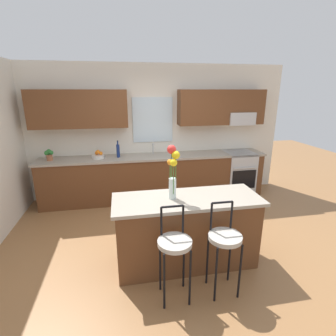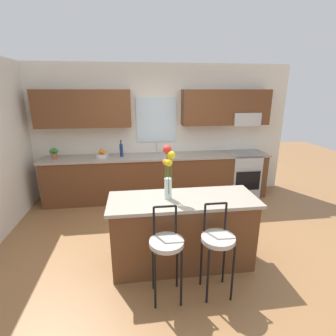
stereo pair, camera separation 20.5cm
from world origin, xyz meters
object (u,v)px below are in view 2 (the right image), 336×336
(bar_stool_near, at_px, (166,247))
(fruit_bowl_oranges, at_px, (102,155))
(oven_range, at_px, (242,174))
(kitchen_island, at_px, (182,231))
(flower_vase, at_px, (168,169))
(potted_plant_small, at_px, (54,153))
(bottle_olive_oil, at_px, (121,150))
(bar_stool_middle, at_px, (218,243))

(bar_stool_near, bearing_deg, fruit_bowl_oranges, 109.02)
(oven_range, distance_m, kitchen_island, 2.75)
(flower_vase, relative_size, fruit_bowl_oranges, 2.74)
(oven_range, distance_m, bar_stool_near, 3.36)
(kitchen_island, bearing_deg, bar_stool_near, -116.41)
(potted_plant_small, bearing_deg, kitchen_island, -45.91)
(flower_vase, height_order, fruit_bowl_oranges, flower_vase)
(potted_plant_small, bearing_deg, oven_range, -0.38)
(bottle_olive_oil, xyz_separation_m, potted_plant_small, (-1.27, 0.00, -0.02))
(flower_vase, height_order, bottle_olive_oil, flower_vase)
(bar_stool_middle, distance_m, flower_vase, 0.99)
(oven_range, xyz_separation_m, flower_vase, (-1.89, -2.12, 0.83))
(potted_plant_small, bearing_deg, fruit_bowl_oranges, 0.16)
(kitchen_island, relative_size, bottle_olive_oil, 5.48)
(kitchen_island, height_order, bottle_olive_oil, bottle_olive_oil)
(bar_stool_near, distance_m, bottle_olive_oil, 2.81)
(oven_range, relative_size, bar_stool_middle, 0.88)
(potted_plant_small, bearing_deg, flower_vase, -48.11)
(bar_stool_middle, relative_size, potted_plant_small, 4.85)
(flower_vase, relative_size, bottle_olive_oil, 1.97)
(bar_stool_middle, relative_size, flower_vase, 1.59)
(bar_stool_near, height_order, bottle_olive_oil, bottle_olive_oil)
(flower_vase, bearing_deg, bar_stool_near, -99.37)
(bar_stool_near, bearing_deg, oven_range, 53.63)
(potted_plant_small, bearing_deg, bottle_olive_oil, -0.04)
(oven_range, height_order, potted_plant_small, potted_plant_small)
(fruit_bowl_oranges, bearing_deg, potted_plant_small, -179.84)
(kitchen_island, height_order, fruit_bowl_oranges, fruit_bowl_oranges)
(bar_stool_middle, xyz_separation_m, fruit_bowl_oranges, (-1.49, 2.73, 0.33))
(kitchen_island, relative_size, bar_stool_middle, 1.75)
(bar_stool_near, height_order, bar_stool_middle, same)
(bar_stool_near, bearing_deg, bar_stool_middle, 0.00)
(kitchen_island, bearing_deg, oven_range, 51.40)
(bar_stool_middle, relative_size, fruit_bowl_oranges, 4.34)
(oven_range, distance_m, bar_stool_middle, 3.07)
(kitchen_island, xyz_separation_m, bar_stool_near, (-0.28, -0.55, 0.17))
(kitchen_island, height_order, potted_plant_small, potted_plant_small)
(oven_range, relative_size, bottle_olive_oil, 2.76)
(bottle_olive_oil, bearing_deg, flower_vase, -73.09)
(fruit_bowl_oranges, bearing_deg, bar_stool_near, -70.98)
(bar_stool_near, xyz_separation_m, potted_plant_small, (-1.83, 2.73, 0.40))
(flower_vase, distance_m, fruit_bowl_oranges, 2.41)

